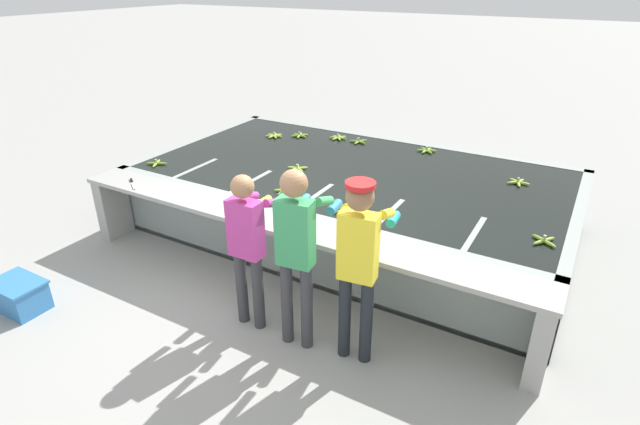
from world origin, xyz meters
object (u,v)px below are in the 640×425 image
(banana_bunch_floating_0, at_px, (300,135))
(banana_bunch_floating_1, at_px, (286,191))
(banana_bunch_floating_2, at_px, (274,136))
(knife_0, at_px, (132,182))
(banana_bunch_floating_9, at_px, (297,168))
(banana_bunch_floating_10, at_px, (338,138))
(banana_bunch_floating_5, at_px, (344,211))
(worker_0, at_px, (249,239))
(banana_bunch_floating_8, at_px, (156,163))
(worker_2, at_px, (359,255))
(banana_bunch_floating_4, at_px, (544,241))
(banana_bunch_floating_7, at_px, (518,182))
(worker_1, at_px, (297,243))
(banana_bunch_floating_3, at_px, (359,141))
(crate, at_px, (20,295))
(banana_bunch_floating_6, at_px, (427,150))

(banana_bunch_floating_0, xyz_separation_m, banana_bunch_floating_1, (1.02, -1.93, 0.00))
(banana_bunch_floating_2, distance_m, knife_0, 2.46)
(banana_bunch_floating_9, xyz_separation_m, banana_bunch_floating_10, (-0.17, 1.44, -0.00))
(banana_bunch_floating_0, relative_size, banana_bunch_floating_9, 1.03)
(banana_bunch_floating_5, relative_size, knife_0, 0.90)
(worker_0, bearing_deg, banana_bunch_floating_5, 68.23)
(banana_bunch_floating_8, bearing_deg, worker_2, -17.13)
(banana_bunch_floating_9, bearing_deg, banana_bunch_floating_5, -36.98)
(banana_bunch_floating_4, relative_size, banana_bunch_floating_7, 0.91)
(banana_bunch_floating_1, relative_size, banana_bunch_floating_10, 1.01)
(banana_bunch_floating_4, bearing_deg, worker_1, -140.98)
(banana_bunch_floating_0, relative_size, banana_bunch_floating_2, 1.00)
(worker_0, distance_m, banana_bunch_floating_8, 2.67)
(worker_2, bearing_deg, banana_bunch_floating_3, 115.86)
(banana_bunch_floating_1, distance_m, banana_bunch_floating_3, 2.11)
(banana_bunch_floating_1, xyz_separation_m, banana_bunch_floating_5, (0.85, -0.16, 0.00))
(banana_bunch_floating_3, relative_size, banana_bunch_floating_10, 0.99)
(banana_bunch_floating_3, bearing_deg, banana_bunch_floating_9, -97.52)
(worker_1, bearing_deg, banana_bunch_floating_8, 158.35)
(banana_bunch_floating_1, xyz_separation_m, banana_bunch_floating_10, (-0.44, 2.13, -0.00))
(worker_0, height_order, knife_0, worker_0)
(banana_bunch_floating_7, height_order, crate, banana_bunch_floating_7)
(banana_bunch_floating_0, height_order, banana_bunch_floating_6, same)
(banana_bunch_floating_3, bearing_deg, banana_bunch_floating_6, 5.84)
(worker_0, xyz_separation_m, worker_2, (1.10, 0.07, 0.11))
(worker_2, distance_m, banana_bunch_floating_3, 3.65)
(banana_bunch_floating_1, xyz_separation_m, banana_bunch_floating_9, (-0.27, 0.68, 0.00))
(worker_1, xyz_separation_m, banana_bunch_floating_3, (-1.04, 3.38, -0.18))
(worker_2, relative_size, banana_bunch_floating_9, 6.27)
(knife_0, bearing_deg, banana_bunch_floating_8, 110.84)
(banana_bunch_floating_9, bearing_deg, banana_bunch_floating_10, 96.73)
(worker_2, distance_m, banana_bunch_floating_4, 1.90)
(banana_bunch_floating_10, bearing_deg, banana_bunch_floating_6, 3.73)
(banana_bunch_floating_0, bearing_deg, banana_bunch_floating_9, -59.11)
(worker_1, distance_m, banana_bunch_floating_4, 2.36)
(banana_bunch_floating_0, height_order, banana_bunch_floating_10, same)
(banana_bunch_floating_2, distance_m, banana_bunch_floating_8, 1.92)
(banana_bunch_floating_2, xyz_separation_m, banana_bunch_floating_6, (2.30, 0.50, 0.00))
(banana_bunch_floating_9, relative_size, banana_bunch_floating_10, 0.98)
(banana_bunch_floating_4, bearing_deg, knife_0, -168.57)
(banana_bunch_floating_7, bearing_deg, crate, -136.49)
(banana_bunch_floating_4, bearing_deg, banana_bunch_floating_8, -176.33)
(banana_bunch_floating_8, relative_size, knife_0, 0.86)
(worker_0, xyz_separation_m, crate, (-2.22, -1.04, -0.78))
(banana_bunch_floating_9, bearing_deg, banana_bunch_floating_3, 82.48)
(banana_bunch_floating_4, relative_size, banana_bunch_floating_9, 0.92)
(banana_bunch_floating_2, bearing_deg, worker_1, -52.23)
(banana_bunch_floating_9, bearing_deg, worker_0, -70.44)
(banana_bunch_floating_10, bearing_deg, banana_bunch_floating_9, -83.27)
(worker_2, height_order, banana_bunch_floating_3, worker_2)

